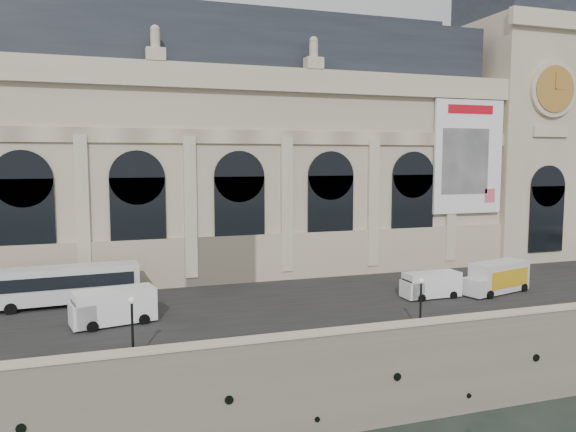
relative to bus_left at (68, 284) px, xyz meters
name	(u,v)px	position (x,y,z in m)	size (l,w,h in m)	color
ground	(370,430)	(20.31, -17.80, -7.97)	(260.00, 260.00, 0.00)	black
quay	(247,283)	(20.31, 17.20, -4.97)	(160.00, 70.00, 6.00)	gray
street	(303,298)	(20.31, -3.80, -1.94)	(160.00, 24.00, 0.06)	#2D2D2D
parapet	(368,335)	(20.31, -17.20, -1.35)	(160.00, 1.40, 1.21)	gray
museum	(204,151)	(14.33, 13.06, 11.75)	(69.00, 18.70, 29.10)	beige
clock_pavilion	(510,123)	(54.31, 10.13, 15.45)	(13.00, 14.72, 36.70)	beige
bus_left	(68,284)	(0.00, 0.00, 0.00)	(12.06, 3.38, 3.51)	silver
van_b	(110,307)	(3.36, -7.07, -0.54)	(6.62, 3.59, 2.79)	white
van_c	(428,285)	(31.30, -7.44, -0.74)	(5.42, 2.30, 2.41)	white
box_truck	(496,278)	(38.50, -7.78, -0.46)	(7.78, 4.23, 2.99)	silver
lamp_left	(132,330)	(4.63, -15.87, 0.14)	(0.43, 0.43, 4.24)	black
lamp_right	(421,305)	(25.25, -15.89, 0.03)	(0.41, 0.41, 4.03)	black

